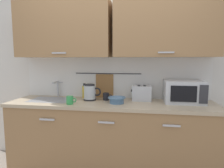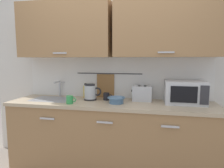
% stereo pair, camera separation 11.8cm
% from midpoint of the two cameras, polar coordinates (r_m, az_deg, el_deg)
% --- Properties ---
extents(counter_unit, '(2.53, 0.64, 0.90)m').
position_cam_midpoint_polar(counter_unit, '(2.58, -1.94, -14.89)').
color(counter_unit, '#997047').
rests_on(counter_unit, ground).
extents(back_wall_assembly, '(3.70, 0.41, 2.50)m').
position_cam_midpoint_polar(back_wall_assembly, '(2.62, -0.85, 9.31)').
color(back_wall_assembly, silver).
rests_on(back_wall_assembly, ground).
extents(sink_faucet, '(0.09, 0.17, 0.22)m').
position_cam_midpoint_polar(sink_faucet, '(2.88, -16.64, -0.72)').
color(sink_faucet, '#B2B5BA').
rests_on(sink_faucet, counter_unit).
extents(microwave, '(0.46, 0.35, 0.27)m').
position_cam_midpoint_polar(microwave, '(2.52, 18.76, -2.08)').
color(microwave, silver).
rests_on(microwave, counter_unit).
extents(electric_kettle, '(0.23, 0.16, 0.21)m').
position_cam_midpoint_polar(electric_kettle, '(2.55, -7.66, -2.42)').
color(electric_kettle, black).
rests_on(electric_kettle, counter_unit).
extents(dish_soap_bottle, '(0.06, 0.06, 0.20)m').
position_cam_midpoint_polar(dish_soap_bottle, '(2.73, -9.16, -2.14)').
color(dish_soap_bottle, yellow).
rests_on(dish_soap_bottle, counter_unit).
extents(mug_near_sink, '(0.12, 0.08, 0.09)m').
position_cam_midpoint_polar(mug_near_sink, '(2.38, -13.42, -4.56)').
color(mug_near_sink, green).
rests_on(mug_near_sink, counter_unit).
extents(mixing_bowl, '(0.21, 0.21, 0.08)m').
position_cam_midpoint_polar(mixing_bowl, '(2.36, -0.08, -4.53)').
color(mixing_bowl, '#4C7093').
rests_on(mixing_bowl, counter_unit).
extents(toaster, '(0.26, 0.17, 0.19)m').
position_cam_midpoint_polar(toaster, '(2.54, 7.26, -2.59)').
color(toaster, '#B7BABF').
rests_on(toaster, counter_unit).
extents(mug_by_kettle, '(0.12, 0.08, 0.09)m').
position_cam_midpoint_polar(mug_by_kettle, '(2.54, -3.00, -3.63)').
color(mug_by_kettle, black).
rests_on(mug_by_kettle, counter_unit).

